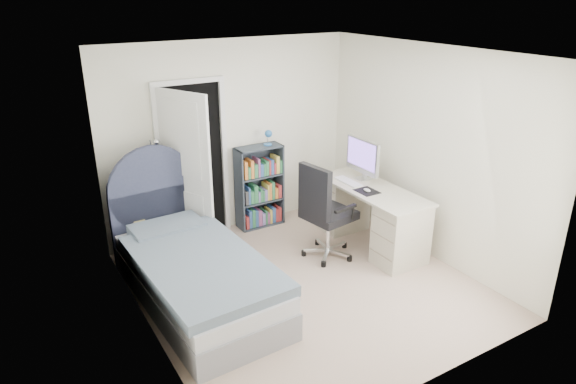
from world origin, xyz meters
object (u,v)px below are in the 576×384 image
bookcase (260,189)px  office_chair (323,208)px  bed (194,271)px  floor_lamp (158,205)px  desk (370,214)px  nightstand (142,232)px

bookcase → office_chair: bearing=-80.8°
bed → floor_lamp: bearing=87.4°
floor_lamp → office_chair: size_ratio=1.19×
desk → office_chair: bearing=178.6°
bed → office_chair: bed is taller
desk → office_chair: (-0.71, 0.02, 0.23)m
bed → bookcase: (1.45, 1.23, 0.20)m
bed → desk: size_ratio=1.48×
floor_lamp → desk: size_ratio=0.90×
floor_lamp → bookcase: (1.39, -0.03, -0.06)m
bed → desk: bearing=-0.0°
nightstand → office_chair: (1.87, -1.07, 0.29)m
nightstand → floor_lamp: floor_lamp is taller
bookcase → desk: size_ratio=0.84×
nightstand → office_chair: bearing=-29.7°
floor_lamp → desk: 2.63m
desk → office_chair: size_ratio=1.33×
bed → floor_lamp: floor_lamp is taller
floor_lamp → office_chair: (1.59, -1.25, 0.08)m
floor_lamp → desk: (2.30, -1.26, -0.16)m
floor_lamp → office_chair: 2.02m
bookcase → bed: bearing=-139.6°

